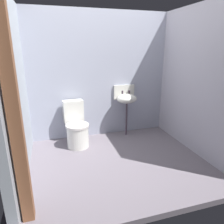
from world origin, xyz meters
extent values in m
cube|color=slate|center=(0.00, 0.00, -0.04)|extent=(3.04, 2.47, 0.08)
cube|color=#A1A6B9|center=(0.00, 1.08, 1.17)|extent=(3.04, 0.10, 2.34)
cube|color=#A1AAB4|center=(-1.37, 0.10, 1.17)|extent=(0.10, 2.27, 2.34)
cube|color=#A8A5B3|center=(1.37, 0.10, 1.17)|extent=(0.10, 2.27, 2.34)
cube|color=brown|center=(-1.24, -0.88, 1.17)|extent=(0.11, 0.11, 2.34)
cylinder|color=silver|center=(-0.53, 0.59, 0.19)|extent=(0.41, 0.41, 0.38)
cylinder|color=silver|center=(-0.53, 0.59, 0.40)|extent=(0.43, 0.43, 0.04)
cube|color=silver|center=(-0.56, 0.89, 0.58)|extent=(0.37, 0.21, 0.40)
cylinder|color=#3F323D|center=(0.47, 0.84, 0.33)|extent=(0.04, 0.04, 0.66)
ellipsoid|color=silver|center=(0.47, 0.84, 0.75)|extent=(0.40, 0.32, 0.18)
cube|color=silver|center=(0.47, 1.01, 0.85)|extent=(0.42, 0.04, 0.28)
cylinder|color=#3F323D|center=(0.40, 0.90, 0.87)|extent=(0.04, 0.04, 0.06)
cylinder|color=#3F323D|center=(0.54, 0.90, 0.87)|extent=(0.04, 0.04, 0.06)
camera|label=1|loc=(-0.91, -2.78, 1.69)|focal=33.09mm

